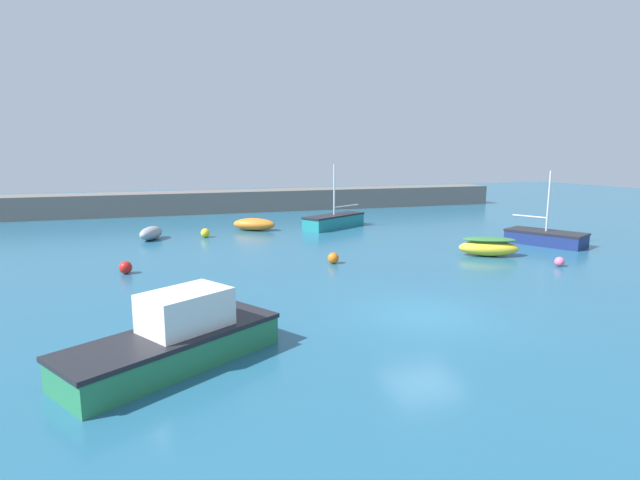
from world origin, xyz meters
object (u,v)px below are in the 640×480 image
object	(u,v)px
sailboat_twin_hulled	(546,237)
open_tender_yellow	(254,224)
motorboat_grey_hull	(177,339)
mooring_buoy_pink	(559,262)
mooring_buoy_red	(126,267)
sailboat_short_mast	(334,221)
rowboat_with_red_cover	(489,246)
mooring_buoy_yellow	(205,233)
mooring_buoy_orange	(333,258)
dinghy_near_pier	(151,233)

from	to	relation	value
sailboat_twin_hulled	open_tender_yellow	xyz separation A→B (m)	(-15.01, 10.62, 0.00)
motorboat_grey_hull	mooring_buoy_pink	bearing A→B (deg)	166.48
open_tender_yellow	mooring_buoy_red	distance (m)	13.03
sailboat_twin_hulled	mooring_buoy_red	distance (m)	22.77
open_tender_yellow	mooring_buoy_red	xyz separation A→B (m)	(-7.76, -10.47, -0.14)
sailboat_short_mast	open_tender_yellow	size ratio (longest dim) A/B	1.63
rowboat_with_red_cover	mooring_buoy_pink	distance (m)	3.50
mooring_buoy_red	mooring_buoy_yellow	xyz separation A→B (m)	(4.29, 8.60, 0.00)
motorboat_grey_hull	rowboat_with_red_cover	size ratio (longest dim) A/B	1.82
rowboat_with_red_cover	mooring_buoy_yellow	distance (m)	16.90
mooring_buoy_red	mooring_buoy_yellow	bearing A→B (deg)	63.49
rowboat_with_red_cover	open_tender_yellow	bearing A→B (deg)	-24.33
sailboat_twin_hulled	sailboat_short_mast	xyz separation A→B (m)	(-9.39, 10.03, 0.07)
motorboat_grey_hull	mooring_buoy_red	size ratio (longest dim) A/B	10.32
sailboat_short_mast	mooring_buoy_orange	bearing A→B (deg)	39.12
dinghy_near_pier	mooring_buoy_pink	xyz separation A→B (m)	(18.22, -13.69, -0.18)
mooring_buoy_pink	open_tender_yellow	bearing A→B (deg)	126.89
sailboat_short_mast	dinghy_near_pier	distance (m)	12.37
rowboat_with_red_cover	open_tender_yellow	world-z (taller)	rowboat_with_red_cover
motorboat_grey_hull	open_tender_yellow	bearing A→B (deg)	-137.48
mooring_buoy_red	rowboat_with_red_cover	bearing A→B (deg)	-5.86
rowboat_with_red_cover	mooring_buoy_yellow	bearing A→B (deg)	-11.05
rowboat_with_red_cover	mooring_buoy_red	xyz separation A→B (m)	(-17.60, 1.81, -0.21)
sailboat_twin_hulled	mooring_buoy_yellow	bearing A→B (deg)	-141.85
mooring_buoy_red	mooring_buoy_orange	bearing A→B (deg)	-5.87
mooring_buoy_orange	mooring_buoy_yellow	distance (m)	10.84
sailboat_twin_hulled	mooring_buoy_red	size ratio (longest dim) A/B	8.23
mooring_buoy_yellow	motorboat_grey_hull	bearing A→B (deg)	-97.65
rowboat_with_red_cover	mooring_buoy_orange	xyz separation A→B (m)	(-8.21, 0.84, -0.23)
motorboat_grey_hull	dinghy_near_pier	bearing A→B (deg)	-119.48
mooring_buoy_pink	motorboat_grey_hull	bearing A→B (deg)	-162.08
rowboat_with_red_cover	mooring_buoy_red	bearing A→B (deg)	21.09
rowboat_with_red_cover	dinghy_near_pier	bearing A→B (deg)	-5.76
rowboat_with_red_cover	sailboat_short_mast	xyz separation A→B (m)	(-4.23, 11.69, -0.01)
sailboat_short_mast	rowboat_with_red_cover	bearing A→B (deg)	79.17
sailboat_twin_hulled	motorboat_grey_hull	bearing A→B (deg)	-90.24
motorboat_grey_hull	rowboat_with_red_cover	xyz separation A→B (m)	(15.89, 8.74, -0.16)
dinghy_near_pier	mooring_buoy_red	size ratio (longest dim) A/B	4.30
open_tender_yellow	mooring_buoy_yellow	bearing A→B (deg)	-121.32
mooring_buoy_pink	mooring_buoy_red	world-z (taller)	mooring_buoy_red
rowboat_with_red_cover	mooring_buoy_pink	bearing A→B (deg)	145.53
dinghy_near_pier	open_tender_yellow	bearing A→B (deg)	130.72
open_tender_yellow	mooring_buoy_yellow	size ratio (longest dim) A/B	5.62
motorboat_grey_hull	sailboat_short_mast	distance (m)	23.53
motorboat_grey_hull	mooring_buoy_yellow	distance (m)	19.32
motorboat_grey_hull	mooring_buoy_red	distance (m)	10.69
dinghy_near_pier	mooring_buoy_orange	distance (m)	12.85
mooring_buoy_pink	mooring_buoy_yellow	size ratio (longest dim) A/B	0.78
sailboat_twin_hulled	mooring_buoy_orange	distance (m)	13.40
sailboat_twin_hulled	mooring_buoy_red	world-z (taller)	sailboat_twin_hulled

